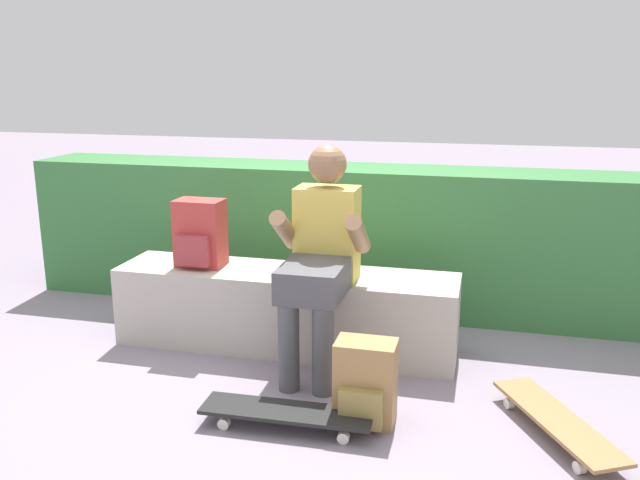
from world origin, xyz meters
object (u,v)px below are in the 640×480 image
skateboard_near_person (287,413)px  backpack_on_bench (200,234)px  person_skater (321,252)px  skateboard_beside_bench (557,421)px  backpack_on_ground (365,384)px  bench_main (286,309)px

skateboard_near_person → backpack_on_bench: (-0.80, 0.89, 0.59)m
skateboard_near_person → person_skater: bearing=90.8°
skateboard_beside_bench → backpack_on_ground: backpack_on_ground is taller
bench_main → skateboard_near_person: size_ratio=2.49×
bench_main → backpack_on_ground: 0.98m
person_skater → backpack_on_ground: bearing=-57.3°
backpack_on_ground → skateboard_near_person: bearing=-157.6°
bench_main → skateboard_beside_bench: bearing=-24.4°
person_skater → skateboard_beside_bench: 1.42m
bench_main → skateboard_near_person: (0.28, -0.90, -0.16)m
backpack_on_bench → skateboard_near_person: bearing=-48.0°
person_skater → skateboard_near_person: (0.01, -0.68, -0.59)m
backpack_on_bench → backpack_on_ground: bearing=-33.3°
bench_main → skateboard_near_person: bench_main is taller
skateboard_near_person → skateboard_beside_bench: (1.20, 0.23, 0.00)m
bench_main → skateboard_beside_bench: 1.63m
person_skater → skateboard_near_person: size_ratio=1.51×
backpack_on_bench → bench_main: bearing=1.0°
skateboard_near_person → backpack_on_bench: size_ratio=2.01×
backpack_on_bench → backpack_on_ground: 1.44m
person_skater → backpack_on_ground: person_skater is taller
person_skater → skateboard_near_person: person_skater is taller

